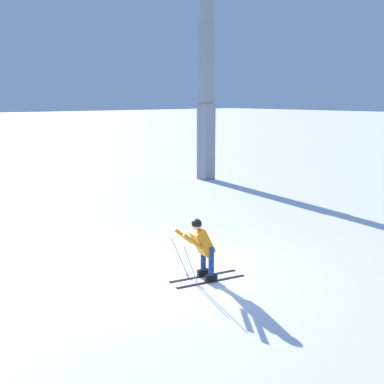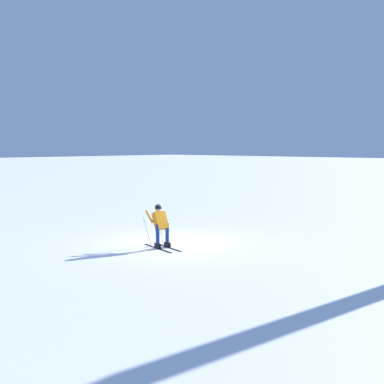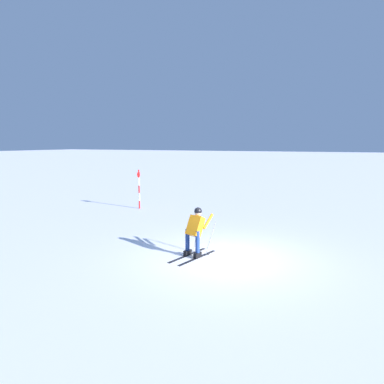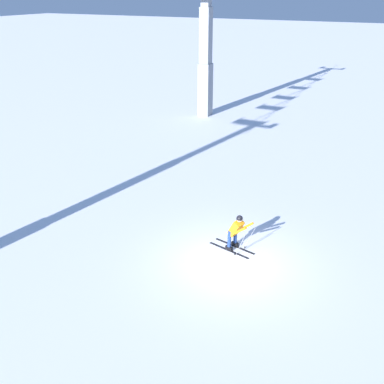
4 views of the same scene
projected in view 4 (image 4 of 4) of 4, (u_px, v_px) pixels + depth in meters
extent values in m
plane|color=white|center=(231.00, 263.00, 16.05)|extent=(260.00, 260.00, 0.00)
cube|color=black|center=(235.00, 246.00, 17.11)|extent=(0.49, 1.74, 0.01)
cube|color=black|center=(235.00, 244.00, 17.08)|extent=(0.17, 0.30, 0.16)
cylinder|color=navy|center=(235.00, 235.00, 16.91)|extent=(0.13, 0.13, 0.66)
cube|color=black|center=(229.00, 250.00, 16.84)|extent=(0.49, 1.74, 0.01)
cube|color=black|center=(229.00, 248.00, 16.81)|extent=(0.17, 0.30, 0.16)
cylinder|color=navy|center=(229.00, 239.00, 16.64)|extent=(0.13, 0.13, 0.66)
cube|color=orange|center=(236.00, 228.00, 16.51)|extent=(0.52, 0.59, 0.66)
sphere|color=beige|center=(240.00, 219.00, 16.26)|extent=(0.22, 0.22, 0.22)
sphere|color=black|center=(240.00, 218.00, 16.25)|extent=(0.24, 0.24, 0.24)
cylinder|color=orange|center=(248.00, 226.00, 16.42)|extent=(0.19, 0.50, 0.43)
cylinder|color=gray|center=(248.00, 240.00, 16.68)|extent=(0.03, 0.48, 1.14)
cylinder|color=black|center=(245.00, 247.00, 16.97)|extent=(0.07, 0.07, 0.01)
cylinder|color=orange|center=(241.00, 231.00, 16.10)|extent=(0.19, 0.50, 0.43)
cylinder|color=gray|center=(240.00, 246.00, 16.29)|extent=(0.24, 0.43, 1.14)
cylinder|color=black|center=(235.00, 254.00, 16.52)|extent=(0.07, 0.07, 0.01)
cube|color=gray|center=(205.00, 90.00, 34.00)|extent=(0.89, 0.89, 3.88)
cube|color=gray|center=(206.00, 36.00, 32.39)|extent=(0.75, 0.75, 3.88)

